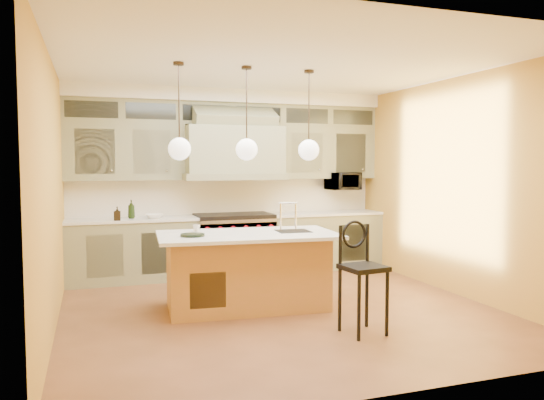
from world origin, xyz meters
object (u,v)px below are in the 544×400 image
object	(u,v)px
microwave	(343,181)
kitchen_island	(248,269)
range	(234,244)
counter_stool	(362,270)

from	to	relation	value
microwave	kitchen_island	bearing A→B (deg)	-138.06
kitchen_island	microwave	bearing A→B (deg)	46.40
range	counter_stool	xyz separation A→B (m)	(0.51, -3.24, 0.18)
kitchen_island	microwave	xyz separation A→B (m)	(2.29, 2.06, 0.98)
range	kitchen_island	distance (m)	1.98
kitchen_island	range	bearing A→B (deg)	84.59
counter_stool	microwave	xyz separation A→B (m)	(1.44, 3.35, 0.79)
range	microwave	xyz separation A→B (m)	(1.95, 0.11, 0.96)
counter_stool	microwave	world-z (taller)	microwave
counter_stool	kitchen_island	bearing A→B (deg)	116.44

